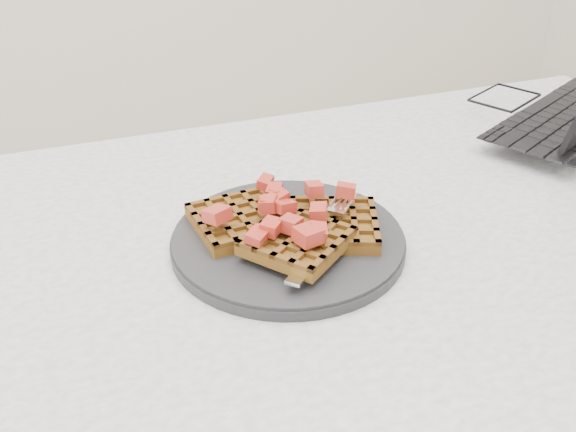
% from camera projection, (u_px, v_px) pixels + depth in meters
% --- Properties ---
extents(table, '(1.20, 0.80, 0.75)m').
position_uv_depth(table, '(377.00, 320.00, 0.79)').
color(table, silver).
rests_on(table, ground).
extents(plate, '(0.26, 0.26, 0.02)m').
position_uv_depth(plate, '(288.00, 240.00, 0.72)').
color(plate, black).
rests_on(plate, table).
extents(waffles, '(0.21, 0.19, 0.03)m').
position_uv_depth(waffles, '(289.00, 227.00, 0.71)').
color(waffles, brown).
rests_on(waffles, plate).
extents(strawberry_pile, '(0.15, 0.15, 0.02)m').
position_uv_depth(strawberry_pile, '(288.00, 205.00, 0.70)').
color(strawberry_pile, maroon).
rests_on(strawberry_pile, waffles).
extents(fork, '(0.14, 0.15, 0.02)m').
position_uv_depth(fork, '(327.00, 238.00, 0.69)').
color(fork, silver).
rests_on(fork, plate).
extents(laptop, '(0.42, 0.38, 0.24)m').
position_uv_depth(laptop, '(558.00, 103.00, 1.00)').
color(laptop, black).
rests_on(laptop, table).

